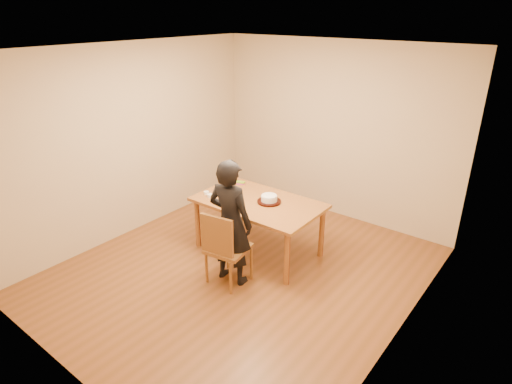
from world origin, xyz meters
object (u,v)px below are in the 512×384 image
Objects in this scene: person at (230,223)px; dining_chair at (229,249)px; dining_table at (258,203)px; cake_plate at (269,202)px; cake at (269,198)px.

dining_chair is at bearing 83.29° from person.
cake_plate is (0.13, 0.06, 0.03)m from dining_table.
cake_plate is 0.20× the size of person.
cake is (0.00, 0.00, 0.05)m from cake_plate.
dining_chair is 1.45× the size of cake_plate.
cake_plate reaches higher than dining_table.
cake_plate is at bearing 0.00° from cake.
dining_chair is 0.91m from cake.
cake is 0.14× the size of person.
dining_table is at bearing -85.10° from person.
dining_chair is at bearing -88.83° from cake.
dining_table is at bearing -156.29° from cake.
person is at bearing -88.76° from cake_plate.
cake_plate reaches higher than dining_chair.
cake is at bearing 23.07° from dining_table.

